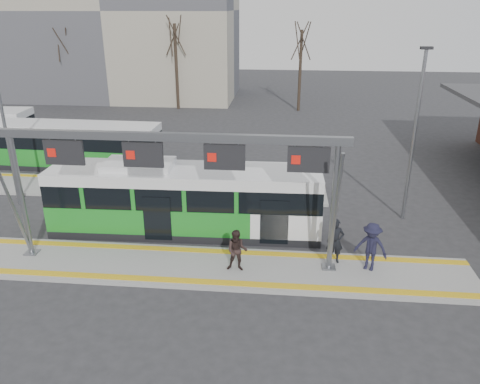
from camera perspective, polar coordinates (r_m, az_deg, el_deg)
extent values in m
plane|color=#2D2D30|center=(18.68, -6.47, -9.17)|extent=(120.00, 120.00, 0.00)
cube|color=gray|center=(18.64, -6.48, -8.98)|extent=(22.00, 3.00, 0.15)
cube|color=gray|center=(26.57, -11.51, 0.45)|extent=(20.00, 3.00, 0.15)
cube|color=yellow|center=(19.58, -5.82, -7.05)|extent=(22.00, 0.35, 0.02)
cube|color=yellow|center=(17.65, -7.25, -10.64)|extent=(22.00, 0.35, 0.02)
cube|color=yellow|center=(27.57, -10.86, 1.49)|extent=(20.00, 0.35, 0.02)
cylinder|color=slate|center=(20.08, -25.12, -0.44)|extent=(0.20, 0.20, 5.05)
cube|color=slate|center=(21.07, -24.03, -6.73)|extent=(0.50, 0.50, 0.06)
cylinder|color=slate|center=(19.53, -26.10, -1.22)|extent=(0.12, 1.46, 4.90)
cylinder|color=slate|center=(17.47, 11.31, -1.91)|extent=(0.20, 0.20, 5.05)
cube|color=slate|center=(18.60, 10.74, -8.95)|extent=(0.50, 0.50, 0.06)
cylinder|color=slate|center=(16.83, 11.52, -2.86)|extent=(0.12, 1.46, 4.90)
cube|color=slate|center=(17.01, -8.67, 6.66)|extent=(13.00, 0.25, 0.30)
cube|color=black|center=(18.57, -20.66, 4.53)|extent=(1.50, 0.12, 0.95)
cube|color=red|center=(18.71, -21.99, 4.47)|extent=(0.32, 0.02, 0.32)
cube|color=black|center=(17.47, -11.74, 4.47)|extent=(1.50, 0.12, 0.95)
cube|color=red|center=(17.54, -13.21, 4.41)|extent=(0.32, 0.02, 0.32)
cube|color=black|center=(16.85, -1.90, 4.27)|extent=(1.50, 0.12, 0.95)
cube|color=red|center=(16.84, -3.46, 4.24)|extent=(0.32, 0.02, 0.32)
cube|color=black|center=(16.74, 8.36, 3.93)|extent=(1.50, 0.12, 0.95)
cube|color=red|center=(16.66, 6.82, 3.92)|extent=(0.32, 0.02, 0.32)
cube|color=#9D9583|center=(54.53, -14.29, 20.68)|extent=(24.00, 12.00, 18.00)
cube|color=black|center=(21.49, -6.52, -4.27)|extent=(11.95, 2.78, 0.35)
cube|color=#1C8223|center=(21.17, -6.61, -2.46)|extent=(11.95, 2.78, 1.14)
cube|color=black|center=(20.76, -6.73, 0.22)|extent=(11.95, 2.70, 0.99)
cube|color=white|center=(20.49, -6.83, 2.16)|extent=(11.95, 2.78, 0.50)
cube|color=orange|center=(20.27, 9.92, 1.45)|extent=(0.09, 1.77, 0.28)
cube|color=white|center=(20.83, -12.25, 3.29)|extent=(3.01, 1.83, 0.30)
cylinder|color=black|center=(21.54, -18.09, -4.26)|extent=(1.00, 0.32, 0.99)
cylinder|color=black|center=(23.42, -16.14, -1.88)|extent=(1.00, 0.32, 0.99)
cylinder|color=black|center=(20.00, 3.00, -5.20)|extent=(1.00, 0.32, 0.99)
cylinder|color=black|center=(22.01, 3.15, -2.56)|extent=(1.00, 0.32, 0.99)
cube|color=black|center=(31.53, -19.63, 3.20)|extent=(11.21, 2.71, 0.33)
cube|color=#1C8223|center=(31.33, -19.79, 4.40)|extent=(11.21, 2.71, 1.07)
cube|color=black|center=(31.06, -20.03, 6.15)|extent=(11.21, 2.64, 0.93)
cube|color=white|center=(30.90, -20.19, 7.39)|extent=(11.21, 2.71, 0.46)
cylinder|color=black|center=(32.54, -26.65, 3.24)|extent=(0.94, 0.31, 0.93)
cylinder|color=black|center=(34.19, -24.83, 4.37)|extent=(0.94, 0.31, 0.93)
cylinder|color=black|center=(29.19, -14.68, 2.94)|extent=(0.94, 0.31, 0.93)
cylinder|color=black|center=(31.02, -13.33, 4.19)|extent=(0.94, 0.31, 0.93)
cylinder|color=black|center=(37.94, -26.45, 5.71)|extent=(0.98, 0.33, 0.96)
imported|color=black|center=(18.61, 11.52, -5.88)|extent=(0.70, 0.49, 1.82)
imported|color=#2E201E|center=(17.75, -0.36, -7.17)|extent=(0.81, 0.64, 1.66)
imported|color=black|center=(18.41, 15.68, -6.44)|extent=(1.43, 1.16, 1.93)
cylinder|color=#382B21|center=(46.64, -7.75, 14.81)|extent=(0.28, 0.28, 7.95)
cylinder|color=#382B21|center=(45.82, 7.33, 14.39)|extent=(0.28, 0.28, 7.45)
cylinder|color=#382B21|center=(51.09, -20.44, 13.68)|extent=(0.28, 0.28, 6.88)
cylinder|color=slate|center=(25.68, -26.64, 6.60)|extent=(0.16, 0.16, 7.66)
cylinder|color=slate|center=(22.63, 20.41, 6.07)|extent=(0.16, 0.16, 7.90)
cube|color=black|center=(21.97, 21.81, 16.00)|extent=(0.50, 0.25, 0.12)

